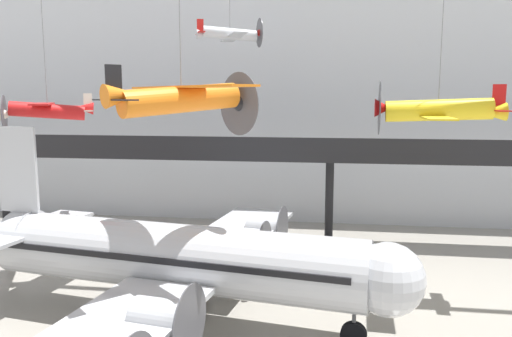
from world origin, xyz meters
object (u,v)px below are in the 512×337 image
Objects in this scene: suspended_plane_silver_racer at (230,34)px; suspended_plane_yellow_lowwing at (438,111)px; suspended_plane_orange_highwing at (181,98)px; suspended_plane_red_highwing at (47,110)px; airliner_silver_main at (171,257)px.

suspended_plane_silver_racer is 0.53× the size of suspended_plane_yellow_lowwing.
suspended_plane_yellow_lowwing is at bearing -54.75° from suspended_plane_silver_racer.
suspended_plane_yellow_lowwing is (13.38, 7.65, -0.75)m from suspended_plane_orange_highwing.
suspended_plane_red_highwing is 24.09m from suspended_plane_yellow_lowwing.
suspended_plane_silver_racer is 18.22m from suspended_plane_yellow_lowwing.
suspended_plane_orange_highwing reaches higher than airliner_silver_main.
airliner_silver_main is 20.53m from suspended_plane_silver_racer.
airliner_silver_main is at bearing -112.13° from suspended_plane_silver_racer.
suspended_plane_orange_highwing is at bearing 122.15° from suspended_plane_red_highwing.
airliner_silver_main is 4.56× the size of suspended_plane_silver_racer.
airliner_silver_main is 2.42× the size of suspended_plane_yellow_lowwing.
airliner_silver_main is at bearing 24.68° from suspended_plane_yellow_lowwing.
suspended_plane_silver_racer is (0.34, 15.39, 13.58)m from airliner_silver_main.
airliner_silver_main is 17.60m from suspended_plane_yellow_lowwing.
suspended_plane_orange_highwing reaches higher than suspended_plane_red_highwing.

